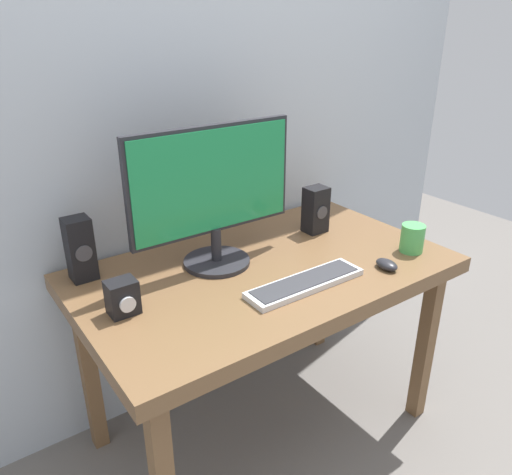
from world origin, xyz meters
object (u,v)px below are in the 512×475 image
speaker_left (80,249)px  audio_controller (122,297)px  monitor (213,192)px  mouse (387,265)px  coffee_mug (412,238)px  speaker_right (316,210)px  desk (265,285)px  keyboard_primary (305,283)px

speaker_left → audio_controller: 0.29m
monitor → mouse: bearing=-40.1°
coffee_mug → speaker_right: bearing=115.3°
desk → keyboard_primary: 0.21m
speaker_left → monitor: bearing=-20.7°
monitor → audio_controller: monitor is taller
speaker_right → speaker_left: speaker_left is taller
keyboard_primary → speaker_left: 0.75m
speaker_right → audio_controller: bearing=-171.5°
mouse → audio_controller: (-0.85, 0.26, 0.04)m
mouse → coffee_mug: 0.19m
mouse → coffee_mug: coffee_mug is taller
mouse → speaker_left: 1.04m
monitor → keyboard_primary: 0.43m
keyboard_primary → speaker_left: (-0.57, 0.47, 0.10)m
desk → speaker_left: size_ratio=6.03×
keyboard_primary → speaker_left: size_ratio=1.96×
mouse → desk: bearing=146.0°
desk → coffee_mug: coffee_mug is taller
mouse → coffee_mug: (0.19, 0.04, 0.04)m
monitor → speaker_left: (-0.42, 0.16, -0.16)m
speaker_right → monitor: bearing=-179.1°
mouse → speaker_left: (-0.88, 0.55, 0.09)m
keyboard_primary → speaker_right: speaker_right is taller
monitor → audio_controller: bearing=-162.7°
speaker_right → coffee_mug: 0.39m
desk → speaker_right: (0.35, 0.13, 0.17)m
speaker_left → coffee_mug: bearing=-25.3°
speaker_left → audio_controller: size_ratio=2.03×
mouse → monitor: bearing=144.3°
monitor → audio_controller: size_ratio=5.72×
monitor → keyboard_primary: (0.15, -0.32, -0.26)m
speaker_right → speaker_left: bearing=170.5°
keyboard_primary → coffee_mug: 0.50m
monitor → mouse: monitor is taller
speaker_left → audio_controller: speaker_left is taller
desk → keyboard_primary: size_ratio=3.07×
desk → speaker_left: speaker_left is taller
speaker_right → keyboard_primary: bearing=-135.5°
keyboard_primary → audio_controller: bearing=160.5°
monitor → keyboard_primary: size_ratio=1.44×
desk → speaker_left: bearing=152.7°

